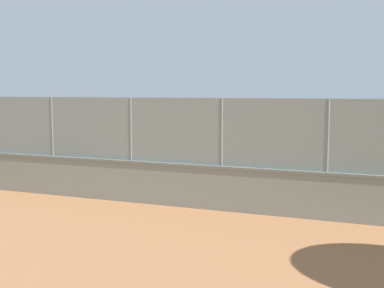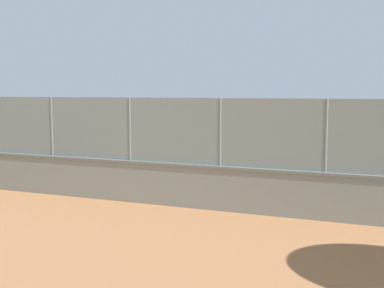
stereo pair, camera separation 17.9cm
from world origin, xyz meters
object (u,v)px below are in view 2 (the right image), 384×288
at_px(sports_ball, 297,178).
at_px(player_foreground_swinging, 138,144).
at_px(spare_ball_by_wall, 176,197).
at_px(courtside_bench, 101,175).
at_px(player_at_service_line, 285,153).

bearing_deg(sports_ball, player_foreground_swinging, -9.33).
relative_size(sports_ball, spare_ball_by_wall, 1.60).
distance_m(player_foreground_swinging, spare_ball_by_wall, 7.78).
distance_m(sports_ball, spare_ball_by_wall, 5.67).
height_order(player_foreground_swinging, spare_ball_by_wall, player_foreground_swinging).
bearing_deg(spare_ball_by_wall, player_foreground_swinging, -52.04).
bearing_deg(sports_ball, courtside_bench, 32.53).
bearing_deg(courtside_bench, player_at_service_line, -133.96).
distance_m(player_at_service_line, sports_ball, 2.01).
bearing_deg(courtside_bench, spare_ball_by_wall, 167.11).
xyz_separation_m(player_at_service_line, sports_ball, (-0.85, 1.65, -0.77)).
bearing_deg(sports_ball, spare_ball_by_wall, 58.22).
xyz_separation_m(player_at_service_line, courtside_bench, (5.49, 5.69, -0.42)).
height_order(player_at_service_line, player_foreground_swinging, player_foreground_swinging).
distance_m(player_at_service_line, spare_ball_by_wall, 6.85).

